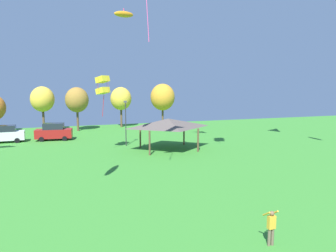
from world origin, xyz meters
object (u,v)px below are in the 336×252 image
treeline_tree_4 (121,99)px  treeline_tree_5 (163,97)px  treeline_tree_2 (42,99)px  person_standing_mid_field (271,226)px  kite_flying_6 (103,85)px  parked_car_leftmost (5,134)px  light_post_0 (126,120)px  treeline_tree_3 (77,100)px  parked_car_second_from_left (54,132)px  kite_flying_9 (124,14)px  park_pavilion (168,123)px

treeline_tree_4 → treeline_tree_5: size_ratio=0.92×
treeline_tree_2 → person_standing_mid_field: bearing=-73.4°
kite_flying_6 → treeline_tree_2: bearing=110.6°
parked_car_leftmost → treeline_tree_2: (4.06, 8.87, 4.07)m
person_standing_mid_field → parked_car_leftmost: bearing=133.7°
parked_car_leftmost → light_post_0: 16.20m
light_post_0 → treeline_tree_3: treeline_tree_3 is taller
parked_car_second_from_left → kite_flying_9: bearing=-63.2°
park_pavilion → treeline_tree_3: 20.91m
treeline_tree_2 → park_pavilion: bearing=-53.6°
kite_flying_9 → treeline_tree_5: (11.51, 25.84, -7.75)m
kite_flying_9 → treeline_tree_2: (-8.41, 26.61, -7.89)m
parked_car_leftmost → parked_car_second_from_left: parked_car_second_from_left is taller
treeline_tree_4 → parked_car_leftmost: bearing=-149.0°
park_pavilion → light_post_0: (-4.19, 3.76, 0.07)m
parked_car_leftmost → light_post_0: bearing=-29.0°
kite_flying_9 → kite_flying_6: bearing=98.6°
light_post_0 → treeline_tree_2: treeline_tree_2 is taller
person_standing_mid_field → treeline_tree_2: treeline_tree_2 is taller
person_standing_mid_field → kite_flying_6: (-4.93, 21.63, 6.41)m
kite_flying_6 → treeline_tree_4: bearing=75.2°
park_pavilion → treeline_tree_5: size_ratio=0.94×
person_standing_mid_field → kite_flying_9: 19.28m
parked_car_second_from_left → person_standing_mid_field: bearing=-65.7°
parked_car_second_from_left → treeline_tree_3: size_ratio=0.68×
treeline_tree_3 → treeline_tree_4: treeline_tree_3 is taller
person_standing_mid_field → treeline_tree_3: treeline_tree_3 is taller
kite_flying_6 → treeline_tree_5: kite_flying_6 is taller
treeline_tree_2 → treeline_tree_3: bearing=-12.0°
treeline_tree_2 → kite_flying_6: bearing=-69.4°
treeline_tree_4 → treeline_tree_5: (7.12, -2.02, 0.27)m
kite_flying_6 → treeline_tree_4: 21.56m
kite_flying_6 → treeline_tree_5: size_ratio=0.56×
parked_car_leftmost → parked_car_second_from_left: (5.90, -0.14, 0.05)m
kite_flying_6 → treeline_tree_3: (-2.09, 18.37, -2.30)m
kite_flying_6 → kite_flying_9: size_ratio=2.01×
person_standing_mid_field → parked_car_second_from_left: 33.75m
treeline_tree_2 → treeline_tree_5: (19.92, -0.77, 0.13)m
treeline_tree_2 → light_post_0: bearing=-57.0°
parked_car_leftmost → treeline_tree_2: treeline_tree_2 is taller
kite_flying_6 → treeline_tree_3: bearing=96.5°
kite_flying_6 → parked_car_second_from_left: bearing=117.6°
light_post_0 → treeline_tree_3: (-5.12, 14.86, 1.90)m
kite_flying_9 → treeline_tree_4: size_ratio=0.30×
kite_flying_6 → parked_car_second_from_left: kite_flying_6 is taller
kite_flying_6 → treeline_tree_3: size_ratio=0.61×
parked_car_leftmost → treeline_tree_3: size_ratio=0.65×
person_standing_mid_field → parked_car_leftmost: size_ratio=0.36×
parked_car_leftmost → park_pavilion: park_pavilion is taller
person_standing_mid_field → parked_car_leftmost: parked_car_leftmost is taller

